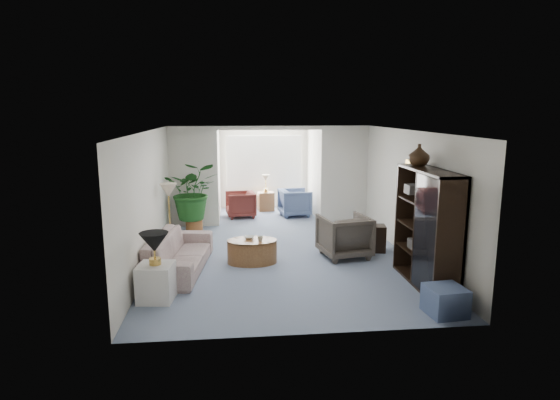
{
  "coord_description": "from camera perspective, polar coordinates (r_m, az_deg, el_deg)",
  "views": [
    {
      "loc": [
        -0.96,
        -8.6,
        2.87
      ],
      "look_at": [
        0.0,
        0.6,
        1.1
      ],
      "focal_mm": 30.06,
      "sensor_mm": 36.0,
      "label": 1
    }
  ],
  "objects": [
    {
      "name": "back_pier_left",
      "position": [
        11.76,
        -10.49,
        2.73
      ],
      "size": [
        1.2,
        0.12,
        2.5
      ],
      "primitive_type": "cube",
      "color": "silver",
      "rests_on": "ground"
    },
    {
      "name": "wingback_chair",
      "position": [
        9.41,
        7.83,
        -4.36
      ],
      "size": [
        1.06,
        1.08,
        0.84
      ],
      "primitive_type": "imported",
      "rotation": [
        0.0,
        0.0,
        3.33
      ],
      "color": "#584F45",
      "rests_on": "ground"
    },
    {
      "name": "table_lamp",
      "position": [
        7.33,
        -15.07,
        -5.0
      ],
      "size": [
        0.44,
        0.44,
        0.3
      ],
      "primitive_type": "cone",
      "color": "black",
      "rests_on": "end_table"
    },
    {
      "name": "coffee_bowl",
      "position": [
        9.04,
        -3.77,
        -4.56
      ],
      "size": [
        0.23,
        0.23,
        0.05
      ],
      "primitive_type": "imported",
      "rotation": [
        0.0,
        0.0,
        -0.17
      ],
      "color": "white",
      "rests_on": "coffee_table"
    },
    {
      "name": "sunroom_table",
      "position": [
        13.61,
        -1.73,
        -0.17
      ],
      "size": [
        0.49,
        0.4,
        0.55
      ],
      "primitive_type": "cube",
      "rotation": [
        0.0,
        0.0,
        0.12
      ],
      "color": "olive",
      "rests_on": "ground"
    },
    {
      "name": "sunroom_chair_maroon",
      "position": [
        12.83,
        -4.83,
        -0.54
      ],
      "size": [
        0.85,
        0.83,
        0.7
      ],
      "primitive_type": "imported",
      "rotation": [
        0.0,
        0.0,
        -1.45
      ],
      "color": "maroon",
      "rests_on": "ground"
    },
    {
      "name": "entertainment_cabinet",
      "position": [
        8.1,
        17.45,
        -3.26
      ],
      "size": [
        0.47,
        1.74,
        1.94
      ],
      "primitive_type": "cube",
      "color": "black",
      "rests_on": "ground"
    },
    {
      "name": "coffee_cup",
      "position": [
        8.85,
        -2.42,
        -4.73
      ],
      "size": [
        0.12,
        0.12,
        0.1
      ],
      "primitive_type": "imported",
      "rotation": [
        0.0,
        0.0,
        -0.17
      ],
      "color": "beige",
      "rests_on": "coffee_table"
    },
    {
      "name": "back_header",
      "position": [
        11.65,
        -1.24,
        8.76
      ],
      "size": [
        2.6,
        0.12,
        0.1
      ],
      "primitive_type": "cube",
      "color": "silver",
      "rests_on": "back_pier_left"
    },
    {
      "name": "sunroom_floor",
      "position": [
        13.06,
        -1.59,
        -1.87
      ],
      "size": [
        2.6,
        2.6,
        0.0
      ],
      "primitive_type": "plane",
      "color": "#7F8EA8",
      "rests_on": "ground"
    },
    {
      "name": "floor_lamp",
      "position": [
        9.96,
        -13.42,
        1.17
      ],
      "size": [
        0.36,
        0.36,
        0.28
      ],
      "primitive_type": "cone",
      "color": "beige",
      "rests_on": "ground"
    },
    {
      "name": "window_pane",
      "position": [
        13.9,
        -1.96,
        4.76
      ],
      "size": [
        2.2,
        0.02,
        1.5
      ],
      "primitive_type": "cube",
      "color": "white"
    },
    {
      "name": "end_table",
      "position": [
        7.52,
        -14.83,
        -9.66
      ],
      "size": [
        0.58,
        0.58,
        0.57
      ],
      "primitive_type": "cube",
      "rotation": [
        0.0,
        0.0,
        -0.12
      ],
      "color": "white",
      "rests_on": "ground"
    },
    {
      "name": "floor",
      "position": [
        9.12,
        0.39,
        -7.51
      ],
      "size": [
        6.0,
        6.0,
        0.0
      ],
      "primitive_type": "plane",
      "color": "#7F8EA8",
      "rests_on": "ground"
    },
    {
      "name": "plant_pot",
      "position": [
        11.39,
        -10.39,
        -3.12
      ],
      "size": [
        0.4,
        0.4,
        0.32
      ],
      "primitive_type": "cylinder",
      "color": "#94572B",
      "rests_on": "ground"
    },
    {
      "name": "sofa",
      "position": [
        8.75,
        -12.21,
        -6.3
      ],
      "size": [
        1.14,
        2.35,
        0.66
      ],
      "primitive_type": "imported",
      "rotation": [
        0.0,
        0.0,
        1.46
      ],
      "color": "#C0B4A2",
      "rests_on": "ground"
    },
    {
      "name": "coffee_table",
      "position": [
        9.02,
        -3.4,
        -6.26
      ],
      "size": [
        1.1,
        1.1,
        0.45
      ],
      "primitive_type": "cylinder",
      "rotation": [
        0.0,
        0.0,
        -0.17
      ],
      "color": "olive",
      "rests_on": "ground"
    },
    {
      "name": "window_blinds",
      "position": [
        13.87,
        -1.95,
        4.74
      ],
      "size": [
        2.2,
        0.02,
        1.5
      ],
      "primitive_type": "cube",
      "color": "white"
    },
    {
      "name": "house_plant",
      "position": [
        11.21,
        -10.54,
        1.09
      ],
      "size": [
        1.24,
        1.08,
        1.38
      ],
      "primitive_type": "imported",
      "color": "#1D531C",
      "rests_on": "plant_pot"
    },
    {
      "name": "framed_picture",
      "position": [
        9.24,
        15.85,
        3.14
      ],
      "size": [
        0.04,
        0.5,
        0.4
      ],
      "primitive_type": "cube",
      "color": "beige"
    },
    {
      "name": "shelf_clutter",
      "position": [
        7.99,
        17.39,
        -2.56
      ],
      "size": [
        0.3,
        1.18,
        1.06
      ],
      "color": "#2D2923",
      "rests_on": "entertainment_cabinet"
    },
    {
      "name": "sunroom_chair_blue",
      "position": [
        12.94,
        1.83,
        -0.31
      ],
      "size": [
        0.91,
        0.89,
        0.74
      ],
      "primitive_type": "imported",
      "rotation": [
        0.0,
        0.0,
        1.69
      ],
      "color": "slate",
      "rests_on": "ground"
    },
    {
      "name": "cabinet_urn",
      "position": [
        8.37,
        16.56,
        5.27
      ],
      "size": [
        0.36,
        0.36,
        0.38
      ],
      "primitive_type": "imported",
      "color": "#321F10",
      "rests_on": "entertainment_cabinet"
    },
    {
      "name": "ottoman",
      "position": [
        7.23,
        19.46,
        -11.47
      ],
      "size": [
        0.56,
        0.56,
        0.41
      ],
      "primitive_type": "cube",
      "rotation": [
        0.0,
        0.0,
        0.11
      ],
      "color": "slate",
      "rests_on": "ground"
    },
    {
      "name": "back_pier_right",
      "position": [
        12.06,
        7.83,
        3.01
      ],
      "size": [
        1.2,
        0.12,
        2.5
      ],
      "primitive_type": "cube",
      "color": "silver",
      "rests_on": "ground"
    },
    {
      "name": "side_table_dark",
      "position": [
        9.91,
        11.34,
        -4.58
      ],
      "size": [
        0.51,
        0.43,
        0.55
      ],
      "primitive_type": "cube",
      "rotation": [
        0.0,
        0.0,
        -0.16
      ],
      "color": "black",
      "rests_on": "ground"
    }
  ]
}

